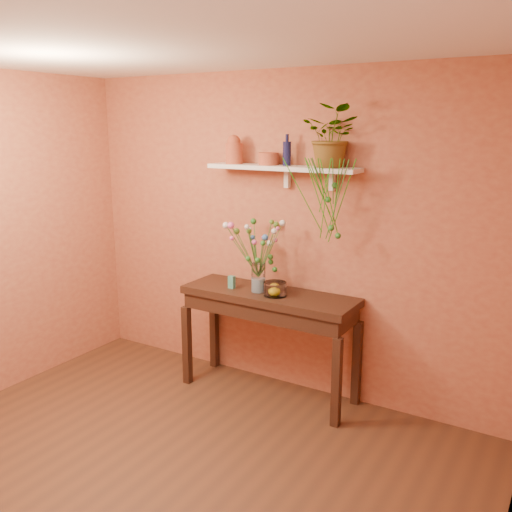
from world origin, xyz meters
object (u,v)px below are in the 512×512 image
at_px(bouquet, 257,239).
at_px(glass_bowl, 275,289).
at_px(spider_plant, 333,136).
at_px(terracotta_jug, 234,150).
at_px(blue_bottle, 287,153).
at_px(glass_vase, 258,280).
at_px(sideboard, 269,307).

xyz_separation_m(bouquet, glass_bowl, (0.19, -0.03, -0.39)).
bearing_deg(spider_plant, terracotta_jug, -178.42).
height_order(blue_bottle, spider_plant, spider_plant).
distance_m(terracotta_jug, bouquet, 0.79).
bearing_deg(bouquet, glass_vase, -29.91).
distance_m(blue_bottle, bouquet, 0.73).
distance_m(sideboard, glass_bowl, 0.21).
bearing_deg(terracotta_jug, glass_bowl, -19.44).
distance_m(blue_bottle, spider_plant, 0.42).
xyz_separation_m(sideboard, glass_vase, (-0.08, -0.03, 0.24)).
bearing_deg(glass_vase, sideboard, 22.68).
bearing_deg(sideboard, terracotta_jug, 163.76).
relative_size(terracotta_jug, bouquet, 0.49).
xyz_separation_m(blue_bottle, spider_plant, (0.39, -0.01, 0.14)).
height_order(blue_bottle, glass_vase, blue_bottle).
relative_size(blue_bottle, glass_vase, 1.02).
xyz_separation_m(blue_bottle, bouquet, (-0.17, -0.18, -0.69)).
distance_m(spider_plant, bouquet, 1.01).
xyz_separation_m(terracotta_jug, glass_bowl, (0.50, -0.18, -1.09)).
distance_m(bouquet, glass_bowl, 0.43).
distance_m(glass_vase, bouquet, 0.34).
distance_m(sideboard, blue_bottle, 1.28).
relative_size(sideboard, terracotta_jug, 6.27).
relative_size(spider_plant, bouquet, 0.97).
relative_size(bouquet, glass_bowl, 2.60).
bearing_deg(bouquet, glass_bowl, -9.60).
relative_size(terracotta_jug, glass_vase, 0.98).
bearing_deg(terracotta_jug, bouquet, -24.72).
bearing_deg(blue_bottle, glass_vase, -129.72).
relative_size(sideboard, bouquet, 3.07).
relative_size(blue_bottle, glass_bowl, 1.32).
distance_m(sideboard, spider_plant, 1.48).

